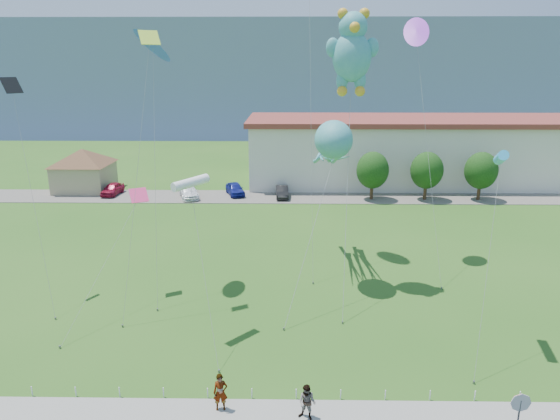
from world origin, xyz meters
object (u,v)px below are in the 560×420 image
(warehouse, at_px, (484,150))
(parked_car_blue, at_px, (235,189))
(pedestrian_left, at_px, (220,392))
(parked_car_white, at_px, (189,192))
(parked_car_red, at_px, (113,189))
(teddy_bear_kite, at_px, (352,50))
(parked_car_black, at_px, (282,192))
(octopus_kite, at_px, (332,148))
(stop_sign, at_px, (520,408))
(pedestrian_right, at_px, (307,402))
(pavilion, at_px, (83,166))

(warehouse, relative_size, parked_car_blue, 14.67)
(warehouse, bearing_deg, parked_car_blue, -165.45)
(pedestrian_left, height_order, parked_car_white, pedestrian_left)
(warehouse, height_order, parked_car_red, warehouse)
(teddy_bear_kite, bearing_deg, parked_car_blue, 113.35)
(parked_car_black, bearing_deg, octopus_kite, -83.52)
(parked_car_red, bearing_deg, pedestrian_left, -60.41)
(stop_sign, distance_m, parked_car_black, 40.08)
(parked_car_red, relative_size, octopus_kite, 0.30)
(pedestrian_left, bearing_deg, pedestrian_right, -16.22)
(pavilion, bearing_deg, octopus_kite, -42.37)
(warehouse, xyz_separation_m, parked_car_red, (-45.87, -8.38, -3.38))
(parked_car_red, height_order, parked_car_black, parked_car_red)
(warehouse, relative_size, parked_car_white, 13.09)
(pavilion, bearing_deg, teddy_bear_kite, -41.98)
(pavilion, height_order, warehouse, warehouse)
(parked_car_red, height_order, octopus_kite, octopus_kite)
(parked_car_red, bearing_deg, warehouse, 14.99)
(pavilion, height_order, pedestrian_right, pavilion)
(pavilion, xyz_separation_m, teddy_bear_kite, (28.59, -25.72, 12.39))
(pedestrian_left, distance_m, octopus_kite, 18.12)
(pedestrian_left, bearing_deg, warehouse, 50.88)
(warehouse, relative_size, parked_car_red, 15.14)
(stop_sign, height_order, octopus_kite, octopus_kite)
(warehouse, xyz_separation_m, pedestrian_right, (-24.57, -46.75, -3.23))
(parked_car_red, relative_size, parked_car_white, 0.86)
(pedestrian_left, height_order, octopus_kite, octopus_kite)
(pedestrian_right, bearing_deg, parked_car_blue, 123.22)
(parked_car_blue, xyz_separation_m, octopus_kite, (9.10, -22.92, 8.38))
(warehouse, relative_size, pedestrian_left, 35.91)
(parked_car_white, relative_size, octopus_kite, 0.35)
(pavilion, relative_size, pedestrian_left, 5.42)
(warehouse, relative_size, parked_car_black, 15.40)
(stop_sign, height_order, parked_car_blue, stop_sign)
(pavilion, height_order, pedestrian_left, pavilion)
(warehouse, xyz_separation_m, octopus_kite, (-22.47, -31.11, 5.02))
(stop_sign, relative_size, teddy_bear_kite, 0.14)
(warehouse, height_order, parked_car_black, warehouse)
(stop_sign, distance_m, pedestrian_left, 11.99)
(pedestrian_right, xyz_separation_m, octopus_kite, (2.10, 15.64, 8.24))
(pedestrian_left, height_order, pedestrian_right, pedestrian_left)
(pedestrian_right, bearing_deg, pavilion, 144.90)
(parked_car_blue, bearing_deg, warehouse, -3.85)
(octopus_kite, bearing_deg, pavilion, 137.63)
(parked_car_red, xyz_separation_m, parked_car_blue, (14.30, 0.19, 0.02))
(warehouse, distance_m, teddy_bear_kite, 39.90)
(pavilion, bearing_deg, parked_car_white, -15.11)
(parked_car_blue, bearing_deg, pavilion, 154.81)
(pedestrian_right, height_order, parked_car_red, pedestrian_right)
(warehouse, xyz_separation_m, parked_car_white, (-36.71, -9.59, -3.39))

